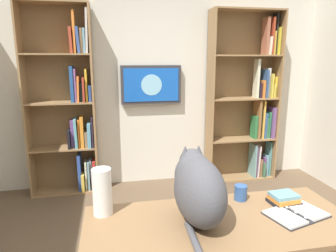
# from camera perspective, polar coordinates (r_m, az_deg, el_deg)

# --- Properties ---
(wall_back) EXTENTS (4.52, 0.06, 2.70)m
(wall_back) POSITION_cam_1_polar(r_m,az_deg,el_deg) (3.96, -2.57, 8.48)
(wall_back) COLOR silver
(wall_back) RESTS_ON ground
(bookshelf_left) EXTENTS (0.94, 0.28, 2.24)m
(bookshelf_left) POSITION_cam_1_polar(r_m,az_deg,el_deg) (4.21, 15.27, 4.53)
(bookshelf_left) COLOR #937047
(bookshelf_left) RESTS_ON ground
(bookshelf_right) EXTENTS (0.79, 0.28, 2.25)m
(bookshelf_right) POSITION_cam_1_polar(r_m,az_deg,el_deg) (3.81, -18.07, 3.55)
(bookshelf_right) COLOR #937047
(bookshelf_right) RESTS_ON ground
(wall_mounted_tv) EXTENTS (0.76, 0.07, 0.48)m
(wall_mounted_tv) POSITION_cam_1_polar(r_m,az_deg,el_deg) (3.87, -3.20, 7.78)
(wall_mounted_tv) COLOR #333338
(desk) EXTENTS (1.51, 0.64, 0.75)m
(desk) POSITION_cam_1_polar(r_m,az_deg,el_deg) (1.82, 10.07, -20.67)
(desk) COLOR olive
(desk) RESTS_ON ground
(cat) EXTENTS (0.26, 0.60, 0.39)m
(cat) POSITION_cam_1_polar(r_m,az_deg,el_deg) (1.70, 5.62, -11.19)
(cat) COLOR #4C4C51
(cat) RESTS_ON desk
(open_binder) EXTENTS (0.38, 0.30, 0.02)m
(open_binder) POSITION_cam_1_polar(r_m,az_deg,el_deg) (1.95, 23.00, -15.01)
(open_binder) COLOR #26262B
(open_binder) RESTS_ON desk
(paper_towel_roll) EXTENTS (0.11, 0.11, 0.28)m
(paper_towel_roll) POSITION_cam_1_polar(r_m,az_deg,el_deg) (1.81, -12.32, -12.02)
(paper_towel_roll) COLOR white
(paper_towel_roll) RESTS_ON desk
(coffee_mug) EXTENTS (0.08, 0.08, 0.10)m
(coffee_mug) POSITION_cam_1_polar(r_m,az_deg,el_deg) (2.02, 13.55, -12.12)
(coffee_mug) COLOR #335999
(coffee_mug) RESTS_ON desk
(desk_book_stack) EXTENTS (0.18, 0.15, 0.07)m
(desk_book_stack) POSITION_cam_1_polar(r_m,az_deg,el_deg) (2.05, 21.03, -12.72)
(desk_book_stack) COLOR black
(desk_book_stack) RESTS_ON desk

